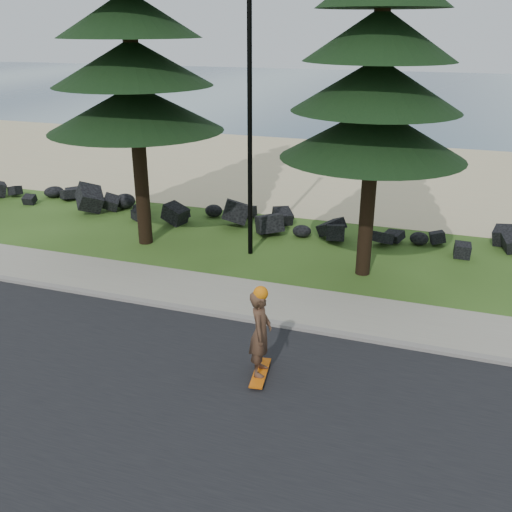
# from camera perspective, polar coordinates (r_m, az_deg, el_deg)

# --- Properties ---
(ground) EXTENTS (160.00, 160.00, 0.00)m
(ground) POSITION_cam_1_polar(r_m,az_deg,el_deg) (14.78, -4.73, -4.09)
(ground) COLOR #304E18
(ground) RESTS_ON ground
(road) EXTENTS (160.00, 7.00, 0.02)m
(road) POSITION_cam_1_polar(r_m,az_deg,el_deg) (11.38, -13.99, -13.45)
(road) COLOR black
(road) RESTS_ON ground
(kerb) EXTENTS (160.00, 0.20, 0.10)m
(kerb) POSITION_cam_1_polar(r_m,az_deg,el_deg) (14.03, -6.19, -5.43)
(kerb) COLOR gray
(kerb) RESTS_ON ground
(sidewalk) EXTENTS (160.00, 2.00, 0.08)m
(sidewalk) POSITION_cam_1_polar(r_m,az_deg,el_deg) (14.92, -4.43, -3.63)
(sidewalk) COLOR gray
(sidewalk) RESTS_ON ground
(beach_sand) EXTENTS (160.00, 15.00, 0.01)m
(beach_sand) POSITION_cam_1_polar(r_m,az_deg,el_deg) (27.92, 7.28, 8.48)
(beach_sand) COLOR beige
(beach_sand) RESTS_ON ground
(ocean) EXTENTS (160.00, 58.00, 0.01)m
(ocean) POSITION_cam_1_polar(r_m,az_deg,el_deg) (63.67, 14.51, 15.60)
(ocean) COLOR #3B5771
(ocean) RESTS_ON ground
(seawall_boulders) EXTENTS (60.00, 2.40, 1.10)m
(seawall_boulders) POSITION_cam_1_polar(r_m,az_deg,el_deg) (19.63, 1.77, 2.75)
(seawall_boulders) COLOR black
(seawall_boulders) RESTS_ON ground
(lamp_post) EXTENTS (0.25, 0.14, 8.14)m
(lamp_post) POSITION_cam_1_polar(r_m,az_deg,el_deg) (16.41, -0.63, 13.81)
(lamp_post) COLOR black
(lamp_post) RESTS_ON ground
(skateboarder) EXTENTS (0.51, 1.09, 1.97)m
(skateboarder) POSITION_cam_1_polar(r_m,az_deg,el_deg) (11.07, 0.46, -7.75)
(skateboarder) COLOR orange
(skateboarder) RESTS_ON ground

